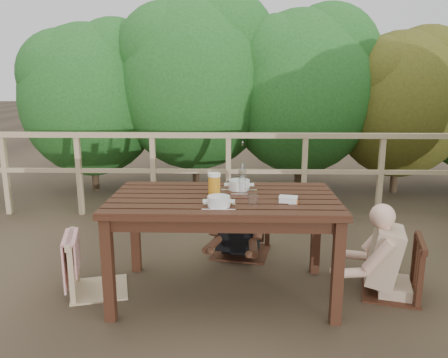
{
  "coord_description": "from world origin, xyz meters",
  "views": [
    {
      "loc": [
        0.09,
        -3.12,
        1.62
      ],
      "look_at": [
        0.0,
        0.05,
        0.9
      ],
      "focal_mm": 35.24,
      "sensor_mm": 36.0,
      "label": 1
    }
  ],
  "objects_px": {
    "chair_left": "(96,237)",
    "chair_right": "(394,240)",
    "tumbler": "(253,201)",
    "butter_tub": "(288,200)",
    "beer_glass": "(214,185)",
    "table": "(224,247)",
    "diner_right": "(400,222)",
    "soup_far": "(239,186)",
    "bottle": "(242,180)",
    "soup_near": "(219,202)",
    "chair_far": "(241,201)",
    "bread_roll": "(225,202)",
    "woman": "(242,193)"
  },
  "relations": [
    {
      "from": "chair_left",
      "to": "chair_right",
      "type": "bearing_deg",
      "value": -105.22
    },
    {
      "from": "chair_left",
      "to": "tumbler",
      "type": "height_order",
      "value": "chair_left"
    },
    {
      "from": "tumbler",
      "to": "butter_tub",
      "type": "bearing_deg",
      "value": 14.47
    },
    {
      "from": "beer_glass",
      "to": "table",
      "type": "bearing_deg",
      "value": -25.7
    },
    {
      "from": "diner_right",
      "to": "soup_far",
      "type": "height_order",
      "value": "diner_right"
    },
    {
      "from": "chair_right",
      "to": "diner_right",
      "type": "relative_size",
      "value": 0.75
    },
    {
      "from": "soup_far",
      "to": "tumbler",
      "type": "bearing_deg",
      "value": -77.61
    },
    {
      "from": "table",
      "to": "soup_far",
      "type": "height_order",
      "value": "soup_far"
    },
    {
      "from": "chair_right",
      "to": "bottle",
      "type": "bearing_deg",
      "value": -76.39
    },
    {
      "from": "tumbler",
      "to": "butter_tub",
      "type": "xyz_separation_m",
      "value": [
        0.25,
        0.06,
        -0.01
      ]
    },
    {
      "from": "chair_left",
      "to": "soup_near",
      "type": "height_order",
      "value": "chair_left"
    },
    {
      "from": "soup_near",
      "to": "butter_tub",
      "type": "height_order",
      "value": "soup_near"
    },
    {
      "from": "chair_far",
      "to": "beer_glass",
      "type": "height_order",
      "value": "chair_far"
    },
    {
      "from": "soup_near",
      "to": "bottle",
      "type": "bearing_deg",
      "value": 64.06
    },
    {
      "from": "soup_far",
      "to": "bottle",
      "type": "height_order",
      "value": "bottle"
    },
    {
      "from": "bread_roll",
      "to": "bottle",
      "type": "relative_size",
      "value": 0.45
    },
    {
      "from": "chair_right",
      "to": "butter_tub",
      "type": "xyz_separation_m",
      "value": [
        -0.83,
        -0.18,
        0.36
      ]
    },
    {
      "from": "soup_near",
      "to": "beer_glass",
      "type": "distance_m",
      "value": 0.3
    },
    {
      "from": "soup_near",
      "to": "beer_glass",
      "type": "xyz_separation_m",
      "value": [
        -0.05,
        0.3,
        0.05
      ]
    },
    {
      "from": "soup_near",
      "to": "tumbler",
      "type": "relative_size",
      "value": 3.1
    },
    {
      "from": "table",
      "to": "bread_roll",
      "type": "distance_m",
      "value": 0.47
    },
    {
      "from": "woman",
      "to": "beer_glass",
      "type": "relative_size",
      "value": 6.47
    },
    {
      "from": "table",
      "to": "butter_tub",
      "type": "relative_size",
      "value": 12.84
    },
    {
      "from": "chair_far",
      "to": "soup_far",
      "type": "xyz_separation_m",
      "value": [
        -0.03,
        -0.62,
        0.3
      ]
    },
    {
      "from": "bread_roll",
      "to": "tumbler",
      "type": "bearing_deg",
      "value": 0.88
    },
    {
      "from": "chair_far",
      "to": "bottle",
      "type": "bearing_deg",
      "value": -79.1
    },
    {
      "from": "diner_right",
      "to": "table",
      "type": "bearing_deg",
      "value": 106.96
    },
    {
      "from": "table",
      "to": "beer_glass",
      "type": "distance_m",
      "value": 0.48
    },
    {
      "from": "soup_near",
      "to": "bread_roll",
      "type": "height_order",
      "value": "soup_near"
    },
    {
      "from": "bottle",
      "to": "table",
      "type": "bearing_deg",
      "value": -152.11
    },
    {
      "from": "chair_right",
      "to": "woman",
      "type": "bearing_deg",
      "value": -109.88
    },
    {
      "from": "table",
      "to": "beer_glass",
      "type": "xyz_separation_m",
      "value": [
        -0.07,
        0.03,
        0.47
      ]
    },
    {
      "from": "table",
      "to": "bread_roll",
      "type": "height_order",
      "value": "bread_roll"
    },
    {
      "from": "table",
      "to": "chair_left",
      "type": "xyz_separation_m",
      "value": [
        -0.98,
        0.03,
        0.06
      ]
    },
    {
      "from": "chair_left",
      "to": "soup_far",
      "type": "bearing_deg",
      "value": -96.54
    },
    {
      "from": "chair_far",
      "to": "tumbler",
      "type": "relative_size",
      "value": 12.28
    },
    {
      "from": "soup_near",
      "to": "beer_glass",
      "type": "height_order",
      "value": "beer_glass"
    },
    {
      "from": "soup_far",
      "to": "bread_roll",
      "type": "xyz_separation_m",
      "value": [
        -0.1,
        -0.41,
        -0.01
      ]
    },
    {
      "from": "bread_roll",
      "to": "bottle",
      "type": "height_order",
      "value": "bottle"
    },
    {
      "from": "tumbler",
      "to": "soup_far",
      "type": "bearing_deg",
      "value": 102.39
    },
    {
      "from": "table",
      "to": "butter_tub",
      "type": "height_order",
      "value": "butter_tub"
    },
    {
      "from": "diner_right",
      "to": "tumbler",
      "type": "bearing_deg",
      "value": 117.83
    },
    {
      "from": "table",
      "to": "soup_far",
      "type": "distance_m",
      "value": 0.49
    },
    {
      "from": "soup_far",
      "to": "butter_tub",
      "type": "distance_m",
      "value": 0.49
    },
    {
      "from": "bottle",
      "to": "beer_glass",
      "type": "bearing_deg",
      "value": -169.8
    },
    {
      "from": "chair_far",
      "to": "beer_glass",
      "type": "distance_m",
      "value": 0.89
    },
    {
      "from": "woman",
      "to": "diner_right",
      "type": "height_order",
      "value": "woman"
    },
    {
      "from": "woman",
      "to": "soup_near",
      "type": "distance_m",
      "value": 1.14
    },
    {
      "from": "diner_right",
      "to": "bread_roll",
      "type": "distance_m",
      "value": 1.35
    },
    {
      "from": "chair_left",
      "to": "woman",
      "type": "bearing_deg",
      "value": -69.41
    }
  ]
}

